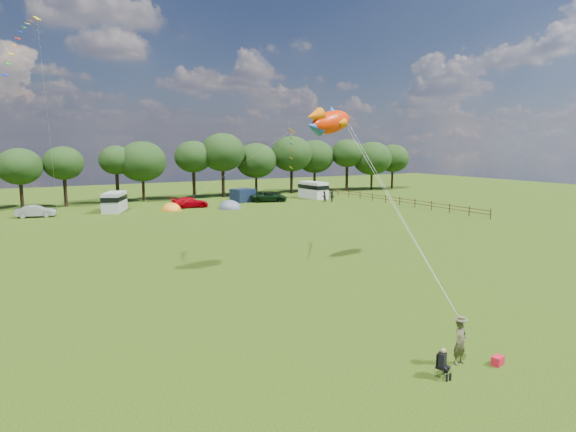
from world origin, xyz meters
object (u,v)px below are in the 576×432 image
car_b (36,211)px  car_c (190,202)px  kite_flyer (460,342)px  fish_kite (328,122)px  walker_b (332,197)px  car_d (269,197)px  camp_chair (442,360)px  tent_orange (171,210)px  campervan_d (313,189)px  tent_greyblue (230,209)px  campervan_c (114,201)px  walker_a (324,196)px

car_b → car_c: size_ratio=0.83×
car_b → kite_flyer: 52.59m
fish_kite → walker_b: bearing=40.8°
car_d → camp_chair: (-19.34, -51.94, -0.10)m
car_b → fish_kite: bearing=-144.2°
tent_orange → camp_chair: 49.47m
campervan_d → tent_greyblue: 17.41m
car_c → campervan_c: 9.57m
campervan_d → tent_orange: campervan_d is taller
car_b → car_d: (30.86, 0.54, 0.07)m
car_d → campervan_d: size_ratio=1.03×
camp_chair → walker_a: walker_a is taller
tent_orange → kite_flyer: bearing=-92.9°
campervan_c → fish_kite: bearing=-145.0°
tent_greyblue → walker_a: 15.36m
walker_b → kite_flyer: bearing=48.2°
car_c → tent_greyblue: bearing=-125.8°
campervan_d → car_d: bearing=92.1°
campervan_c → camp_chair: size_ratio=4.84×
car_d → camp_chair: 55.42m
tent_greyblue → campervan_c: bearing=161.5°
tent_orange → tent_greyblue: bearing=-15.0°
car_b → campervan_c: (8.94, 0.59, 0.62)m
camp_chair → walker_a: bearing=36.6°
kite_flyer → walker_a: size_ratio=1.11×
tent_orange → kite_flyer: 48.95m
kite_flyer → car_b: bearing=95.7°
car_d → campervan_d: bearing=-65.0°
campervan_c → kite_flyer: size_ratio=3.09×
car_b → walker_a: size_ratio=2.51×
camp_chair → car_b: bearing=78.2°
car_d → walker_a: bearing=-100.0°
car_b → walker_a: bearing=-84.1°
car_c → camp_chair: size_ratio=4.26×
kite_flyer → tent_orange: bearing=78.5°
car_d → tent_orange: 15.65m
car_b → camp_chair: (11.52, -51.40, -0.03)m
fish_kite → walker_b: (22.26, 31.88, -9.11)m
camp_chair → car_d: bearing=45.2°
tent_greyblue → camp_chair: size_ratio=2.95×
car_d → walker_b: bearing=-102.0°
fish_kite → walker_a: (21.45, 32.70, -9.10)m
tent_greyblue → fish_kite: size_ratio=0.76×
campervan_d → fish_kite: (-22.61, -37.58, 8.49)m
car_d → campervan_c: (-21.92, 0.05, 0.55)m
campervan_d → car_b: bearing=88.3°
car_b → tent_greyblue: bearing=-88.9°
car_c → walker_b: size_ratio=3.04×
tent_orange → fish_kite: bearing=-88.0°
car_c → walker_b: 20.81m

